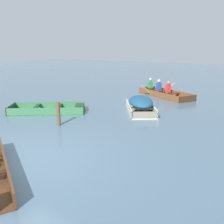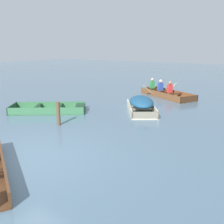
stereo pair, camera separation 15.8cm
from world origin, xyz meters
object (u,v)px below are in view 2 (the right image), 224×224
skiff_cream_near_moored (141,103)px  skiff_green_mid_moored (52,109)px  mooring_post (58,114)px  rowboat_wooden_brown_with_crew (164,93)px

skiff_cream_near_moored → skiff_green_mid_moored: size_ratio=0.82×
mooring_post → rowboat_wooden_brown_with_crew: bearing=84.3°
skiff_green_mid_moored → skiff_cream_near_moored: bearing=36.6°
skiff_cream_near_moored → skiff_green_mid_moored: (-3.07, -2.28, -0.25)m
mooring_post → skiff_cream_near_moored: bearing=67.5°
skiff_green_mid_moored → rowboat_wooden_brown_with_crew: rowboat_wooden_brown_with_crew is taller
skiff_cream_near_moored → mooring_post: mooring_post is taller
rowboat_wooden_brown_with_crew → mooring_post: rowboat_wooden_brown_with_crew is taller
rowboat_wooden_brown_with_crew → skiff_cream_near_moored: bearing=-80.0°
skiff_green_mid_moored → rowboat_wooden_brown_with_crew: 6.60m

